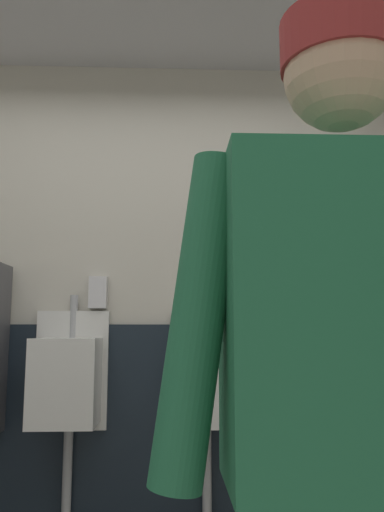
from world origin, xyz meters
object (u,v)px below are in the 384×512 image
Objects in this scene: urinal_middle at (67,380)px; person at (358,395)px; urinal_right at (208,380)px; soap_dispenser at (98,293)px.

person is (0.86, -1.96, 0.15)m from urinal_middle.
soap_dispenser is (-0.62, 0.12, 0.48)m from urinal_right.
soap_dispenser is at bearing 109.18° from person.
urinal_middle is at bearing 113.62° from person.
urinal_right is at bearing 93.14° from person.
soap_dispenser is at bearing 41.70° from urinal_middle.
urinal_middle is at bearing -138.30° from soap_dispenser.
person is at bearing -70.82° from soap_dispenser.
urinal_middle is at bearing 180.00° from urinal_right.
urinal_right is 1.97m from person.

